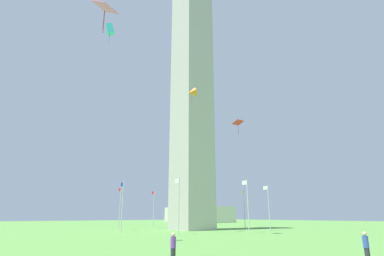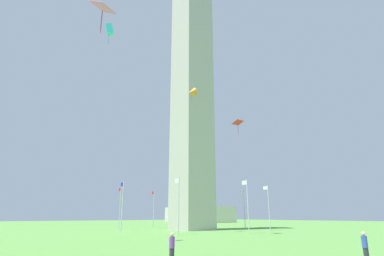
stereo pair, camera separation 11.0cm
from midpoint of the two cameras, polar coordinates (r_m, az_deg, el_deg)
name	(u,v)px [view 1 (the left image)]	position (r m, az deg, el deg)	size (l,w,h in m)	color
ground_plane	(192,230)	(61.33, -0.05, -18.40)	(260.00, 260.00, 0.00)	#548C3D
obelisk_monument	(192,83)	(67.25, -0.05, 8.41)	(6.68, 6.68, 60.72)	#B7B2A8
flagpole_n	(154,207)	(73.44, -7.18, -14.37)	(1.12, 0.14, 8.20)	silver
flagpole_ne	(120,206)	(64.93, -13.29, -13.89)	(1.12, 0.14, 8.20)	silver
flagpole_e	(122,204)	(53.83, -12.87, -13.57)	(1.12, 0.14, 8.20)	silver
flagpole_se	(179,203)	(47.00, -2.56, -13.65)	(1.12, 0.14, 8.20)	silver
flagpole_s	(248,203)	(50.55, 10.21, -13.58)	(1.12, 0.14, 8.20)	silver
flagpole_sw	(268,205)	(61.09, 13.95, -13.74)	(1.12, 0.14, 8.20)	silver
flagpole_w	(244,207)	(71.07, 9.58, -14.22)	(1.12, 0.14, 8.20)	silver
flagpole_nw	(200,208)	(75.76, 1.45, -14.53)	(1.12, 0.14, 8.20)	silver
person_purple_shirt	(173,248)	(19.26, -3.69, -21.25)	(0.32, 0.32, 1.68)	#2D2D38
person_blue_shirt	(366,247)	(21.91, 29.48, -18.65)	(0.32, 0.32, 1.71)	#2D2D38
kite_red_diamond	(238,123)	(49.00, 8.46, 0.96)	(1.44, 1.50, 2.26)	red
kite_cyan_box	(110,29)	(38.46, -15.05, 17.27)	(0.92, 1.11, 2.53)	#33C6D1
kite_pink_diamond	(105,8)	(13.43, -16.09, 20.54)	(1.02, 1.06, 1.34)	pink
kite_orange_delta	(192,93)	(55.88, -0.12, 6.60)	(2.01, 2.18, 3.13)	orange
distant_building	(198,215)	(135.49, 1.17, -15.75)	(29.93, 14.94, 6.14)	beige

